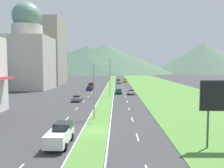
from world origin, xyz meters
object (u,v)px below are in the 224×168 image
car_3 (125,81)px  car_4 (131,92)px  car_6 (119,82)px  car_5 (118,80)px  pickup_truck_0 (91,86)px  car_1 (89,88)px  street_lamp_mid (109,75)px  car_0 (77,98)px  street_lamp_near (96,88)px  pickup_truck_1 (60,135)px  car_2 (119,91)px

car_3 → car_4: bearing=-0.1°
car_6 → car_4: bearing=4.4°
car_3 → car_5: car_3 is taller
pickup_truck_0 → car_3: bearing=-23.0°
car_1 → pickup_truck_0: bearing=1.5°
street_lamp_mid → car_6: 48.85m
car_0 → car_3: (13.71, 65.05, 0.01)m
street_lamp_mid → car_4: 10.01m
car_5 → street_lamp_near: bearing=-2.5°
car_3 → car_4: (-0.06, -51.66, -0.05)m
street_lamp_mid → car_1: (-7.31, 17.23, -5.04)m
street_lamp_mid → pickup_truck_1: size_ratio=1.87×
street_lamp_mid → car_3: size_ratio=2.31×
street_lamp_near → car_6: bearing=86.8°
car_1 → pickup_truck_0: (-0.19, 7.34, 0.24)m
pickup_truck_0 → car_2: bearing=-149.5°
street_lamp_mid → car_2: (2.69, 7.25, -5.06)m
street_lamp_mid → car_5: size_ratio=2.49×
car_0 → pickup_truck_1: size_ratio=0.84×
car_0 → car_4: car_0 is taller
car_6 → pickup_truck_0: bearing=-23.9°
pickup_truck_1 → car_0: bearing=6.7°
car_4 → car_5: size_ratio=1.06×
car_1 → car_0: bearing=-179.8°
street_lamp_near → pickup_truck_1: size_ratio=1.55×
car_6 → car_2: bearing=-0.6°
car_2 → car_4: (3.73, -1.48, -0.01)m
street_lamp_near → pickup_truck_1: 12.31m
car_3 → car_4: 51.66m
car_5 → car_1: bearing=-12.8°
car_3 → street_lamp_near: bearing=-5.1°
car_4 → car_6: 42.84m
street_lamp_mid → car_1: size_ratio=2.15×
car_2 → car_3: bearing=175.7°
car_1 → car_4: (13.73, -11.46, -0.02)m
street_lamp_mid → car_3: 58.01m
car_2 → car_4: size_ratio=0.96×
car_5 → car_3: bearing=37.2°
car_4 → car_6: car_6 is taller
street_lamp_mid → car_5: 62.43m
street_lamp_mid → car_5: (2.90, 62.15, -5.07)m
car_3 → car_6: car_6 is taller
car_0 → car_3: bearing=-11.9°
car_3 → car_4: car_3 is taller
street_lamp_mid → pickup_truck_1: (-3.76, -36.99, -4.81)m
car_1 → car_3: car_3 is taller
car_1 → car_6: car_6 is taller
car_2 → car_5: 54.90m
car_3 → car_5: bearing=-142.8°
pickup_truck_1 → car_4: bearing=-13.4°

